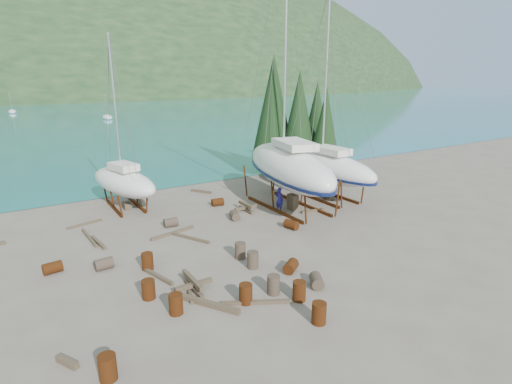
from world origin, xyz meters
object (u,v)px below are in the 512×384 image
large_sailboat_near (289,166)px  large_sailboat_far (326,167)px  small_sailboat_shore (124,182)px  worker (280,200)px

large_sailboat_near → large_sailboat_far: bearing=18.9°
small_sailboat_shore → worker: (9.13, -6.87, -1.11)m
large_sailboat_near → small_sailboat_shore: large_sailboat_near is taller
large_sailboat_far → small_sailboat_shore: (-14.23, 6.02, -0.54)m
small_sailboat_shore → worker: 11.48m
large_sailboat_near → large_sailboat_far: (4.02, 0.39, -0.61)m
small_sailboat_shore → worker: size_ratio=6.73×
small_sailboat_shore → worker: bearing=-51.4°
large_sailboat_near → large_sailboat_far: large_sailboat_near is taller
large_sailboat_far → large_sailboat_near: bearing=-176.3°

